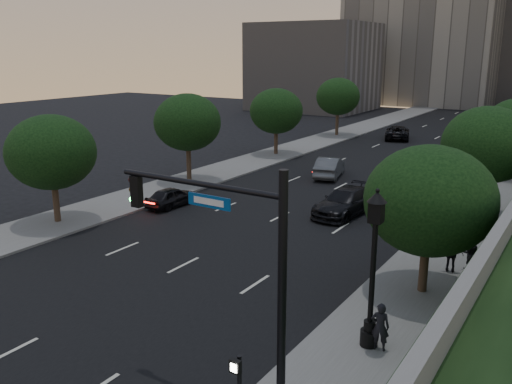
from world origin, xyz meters
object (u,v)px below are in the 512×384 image
Objects in this scene: sedan_far_right at (461,148)px; pedestrian_a at (380,327)px; sedan_near_right at (346,202)px; sedan_mid_left at (330,167)px; sedan_near_left at (172,197)px; pedestrian_b at (470,253)px; sedan_far_left at (397,132)px; traffic_signal_mast at (247,286)px; street_lamp at (372,277)px; pedestrian_c at (452,254)px.

pedestrian_a is (5.81, -38.01, 0.32)m from sedan_far_right.
sedan_mid_left is at bearing 126.19° from sedan_near_right.
sedan_mid_left is (4.97, 13.08, 0.16)m from sedan_near_left.
pedestrian_b reaches higher than sedan_mid_left.
sedan_near_right is (10.12, 4.38, 0.15)m from sedan_near_left.
sedan_near_right is 9.85m from pedestrian_b.
sedan_near_right reaches higher than sedan_far_left.
sedan_far_left is at bearing 161.53° from sedan_far_right.
traffic_signal_mast is 1.27× the size of sedan_near_right.
sedan_near_left is 2.29× the size of pedestrian_a.
street_lamp is at bearing 154.65° from sedan_near_left.
sedan_far_right is 2.48× the size of pedestrian_b.
street_lamp reaches higher than pedestrian_c.
sedan_far_left is 1.42× the size of sedan_far_right.
pedestrian_c is (-0.64, -0.70, 0.05)m from pedestrian_b.
street_lamp is 1.02× the size of sedan_near_right.
sedan_near_right reaches higher than sedan_near_left.
sedan_mid_left is 2.93× the size of pedestrian_c.
pedestrian_b is (3.25, 13.33, -2.74)m from traffic_signal_mast.
sedan_near_right is (6.70, -29.94, 0.04)m from sedan_far_left.
traffic_signal_mast is 4.18× the size of pedestrian_c.
sedan_far_left is at bearing -91.76° from sedan_near_left.
pedestrian_b reaches higher than sedan_far_right.
traffic_signal_mast is at bearing 64.99° from pedestrian_c.
traffic_signal_mast reaches higher than pedestrian_a.
sedan_near_right is at bearing -50.18° from pedestrian_b.
sedan_near_left is 0.69× the size of sedan_far_left.
sedan_far_left is 38.28m from pedestrian_b.
sedan_near_right is at bearing -76.59° from pedestrian_a.
street_lamp is 15.64m from sedan_near_right.
traffic_signal_mast is 5.13m from street_lamp.
sedan_near_left is at bearing 150.74° from street_lamp.
street_lamp is 3.37× the size of pedestrian_a.
traffic_signal_mast reaches higher than pedestrian_c.
sedan_far_left is at bearing -86.43° from pedestrian_a.
sedan_near_right is at bearing 85.42° from sedan_far_left.
pedestrian_c is (0.79, 7.95, -1.65)m from street_lamp.
pedestrian_c reaches higher than sedan_far_left.
sedan_far_left reaches higher than sedan_far_right.
pedestrian_b is at bearing 80.61° from street_lamp.
sedan_mid_left is 19.41m from pedestrian_b.
traffic_signal_mast is 4.20× the size of pedestrian_a.
sedan_near_left is 17.88m from pedestrian_c.
pedestrian_c is at bearing 94.64° from sedan_far_left.
pedestrian_a is (13.99, -43.93, 0.22)m from sedan_far_left.
street_lamp is at bearing 68.70° from traffic_signal_mast.
sedan_near_right is 9.73m from pedestrian_c.
pedestrian_b reaches higher than sedan_near_right.
pedestrian_a is at bearing 65.28° from pedestrian_b.
sedan_far_left is 3.51× the size of pedestrian_b.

